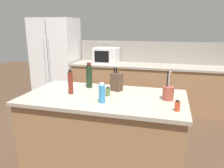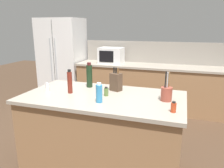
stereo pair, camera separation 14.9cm
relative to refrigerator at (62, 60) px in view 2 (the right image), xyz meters
name	(u,v)px [view 2 (the right image)]	position (x,y,z in m)	size (l,w,h in m)	color
ground_plane	(103,166)	(1.86, -2.25, -0.95)	(14.00, 14.00, 0.00)	#473323
back_counter_run	(153,87)	(2.16, -0.05, -0.48)	(3.27, 0.66, 0.94)	#936B47
wall_backsplash	(157,52)	(2.16, 0.27, 0.22)	(3.23, 0.03, 0.46)	gray
kitchen_island	(103,132)	(1.86, -2.25, -0.48)	(1.86, 0.99, 0.94)	#936B47
refrigerator	(62,60)	(0.00, 0.00, 0.00)	(0.97, 0.75, 1.90)	white
microwave	(111,55)	(1.23, -0.05, 0.16)	(0.50, 0.39, 0.34)	white
knife_block	(116,82)	(1.95, -2.01, 0.11)	(0.16, 0.14, 0.29)	#4C3828
utensil_crock	(166,93)	(2.57, -2.20, 0.07)	(0.12, 0.12, 0.32)	brown
spice_jar_paprika	(174,107)	(2.66, -2.52, 0.04)	(0.05, 0.05, 0.11)	#B73D1E
vinegar_bottle	(70,82)	(1.45, -2.28, 0.13)	(0.06, 0.06, 0.29)	maroon
dish_soap_bottle	(99,93)	(1.91, -2.48, 0.09)	(0.07, 0.07, 0.21)	#3384BC
spice_jar_oregano	(106,92)	(1.90, -2.24, 0.04)	(0.05, 0.05, 0.11)	#567038
salt_shaker	(47,87)	(1.16, -2.31, 0.04)	(0.05, 0.05, 0.11)	silver
wine_bottle	(89,76)	(1.57, -1.96, 0.15)	(0.08, 0.08, 0.33)	black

